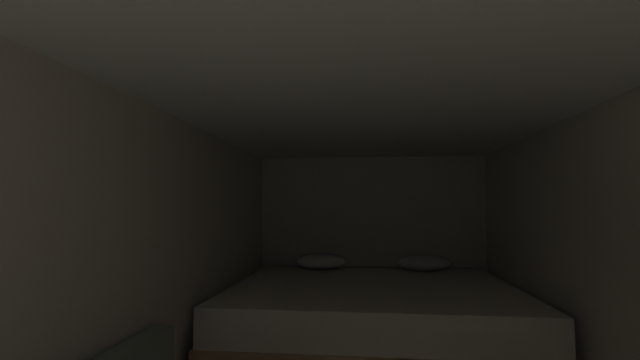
# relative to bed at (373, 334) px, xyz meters

# --- Properties ---
(wall_back) EXTENTS (2.47, 0.05, 1.98)m
(wall_back) POSITION_rel_bed_xyz_m (0.00, 1.04, 0.58)
(wall_back) COLOR beige
(wall_back) RESTS_ON ground
(wall_left) EXTENTS (0.05, 4.74, 1.98)m
(wall_left) POSITION_rel_bed_xyz_m (-1.21, -1.35, 0.58)
(wall_left) COLOR beige
(wall_left) RESTS_ON ground
(wall_right) EXTENTS (0.05, 4.74, 1.98)m
(wall_right) POSITION_rel_bed_xyz_m (1.21, -1.35, 0.58)
(wall_right) COLOR beige
(wall_right) RESTS_ON ground
(ceiling_slab) EXTENTS (2.47, 4.74, 0.05)m
(ceiling_slab) POSITION_rel_bed_xyz_m (0.00, -1.35, 1.59)
(ceiling_slab) COLOR white
(ceiling_slab) RESTS_ON wall_left
(bed) EXTENTS (2.25, 1.96, 0.96)m
(bed) POSITION_rel_bed_xyz_m (0.00, 0.00, 0.00)
(bed) COLOR tan
(bed) RESTS_ON ground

